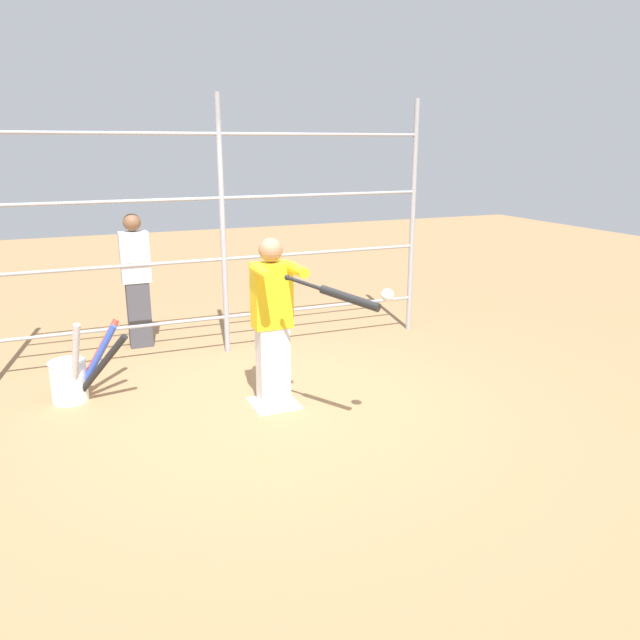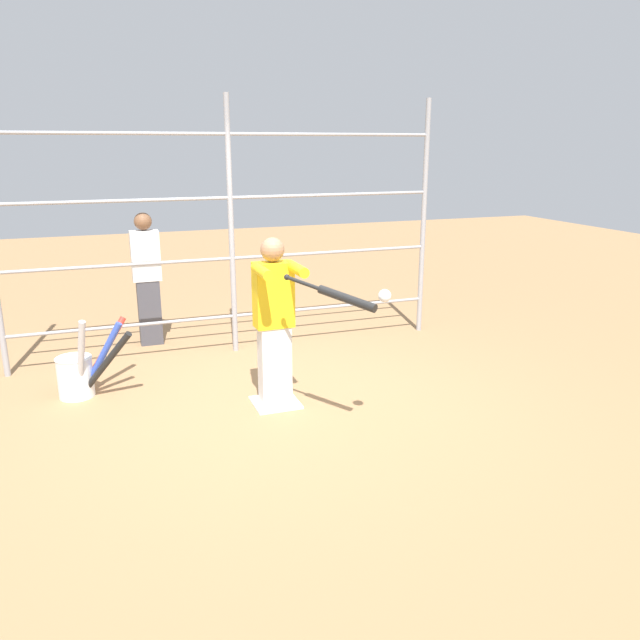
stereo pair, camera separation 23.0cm
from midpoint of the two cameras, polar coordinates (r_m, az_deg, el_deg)
name	(u,v)px [view 1 (the left image)]	position (r m, az deg, el deg)	size (l,w,h in m)	color
ground_plane	(274,404)	(5.65, -5.41, -7.70)	(24.00, 24.00, 0.00)	#9E754C
home_plate	(274,403)	(5.64, -5.41, -7.61)	(0.40, 0.40, 0.02)	white
fence_backstop	(223,229)	(6.78, -9.86, 8.20)	(4.72, 0.06, 2.75)	#939399
batter	(273,318)	(5.36, -5.58, 0.18)	(0.38, 0.50, 1.49)	silver
baseball_bat_swinging	(341,296)	(4.62, 0.54, 2.25)	(0.49, 0.75, 0.18)	black
softball_in_flight	(387,295)	(4.56, 4.75, 2.28)	(0.10, 0.10, 0.10)	white
bat_bucket	(74,377)	(6.08, -22.59, -4.81)	(0.69, 0.70, 0.79)	white
bystander_behind_fence	(136,279)	(7.31, -17.31, 3.60)	(0.31, 0.19, 1.52)	#3F3F47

